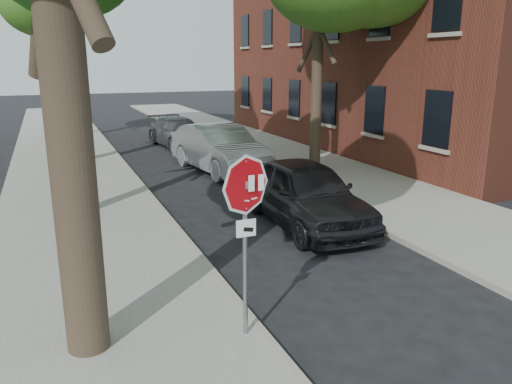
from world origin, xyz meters
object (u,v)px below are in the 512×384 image
(stop_sign, at_px, (246,212))
(car_b, at_px, (219,149))
(car_c, at_px, (179,132))
(car_a, at_px, (306,193))

(stop_sign, relative_size, car_b, 0.51)
(stop_sign, bearing_deg, car_b, 73.28)
(stop_sign, bearing_deg, car_c, 78.97)
(car_b, bearing_deg, stop_sign, -114.34)
(stop_sign, xyz_separation_m, car_c, (3.30, 16.93, -1.27))
(car_a, relative_size, car_b, 0.91)
(stop_sign, xyz_separation_m, car_b, (3.30, 10.99, -1.10))
(stop_sign, distance_m, car_a, 5.61)
(car_a, height_order, car_b, car_b)
(car_a, distance_m, car_c, 12.55)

